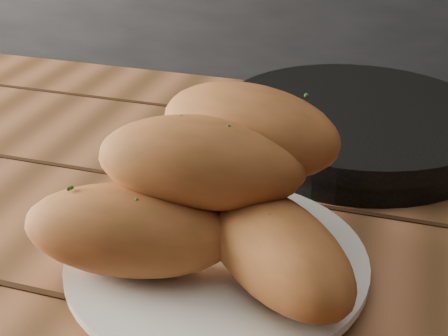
# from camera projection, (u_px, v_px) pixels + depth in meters

# --- Properties ---
(counter) EXTENTS (2.80, 0.60, 0.90)m
(counter) POSITION_uv_depth(u_px,v_px,m) (274.00, 34.00, 2.24)
(counter) COLOR black
(counter) RESTS_ON ground
(plate) EXTENTS (0.25, 0.25, 0.02)m
(plate) POSITION_uv_depth(u_px,v_px,m) (217.00, 262.00, 0.53)
(plate) COLOR white
(plate) RESTS_ON table
(bread_rolls) EXTENTS (0.29, 0.26, 0.14)m
(bread_rolls) POSITION_uv_depth(u_px,v_px,m) (216.00, 191.00, 0.50)
(bread_rolls) COLOR #B05E31
(bread_rolls) RESTS_ON plate
(skillet) EXTENTS (0.43, 0.32, 0.05)m
(skillet) POSITION_uv_depth(u_px,v_px,m) (356.00, 125.00, 0.75)
(skillet) COLOR black
(skillet) RESTS_ON table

